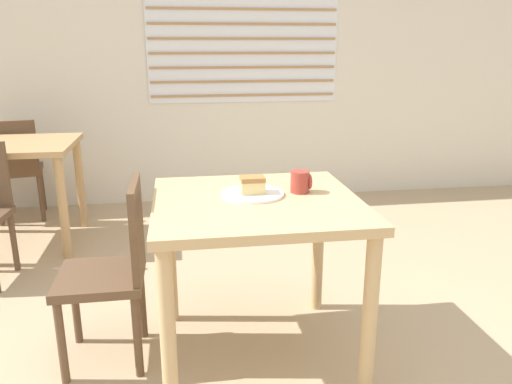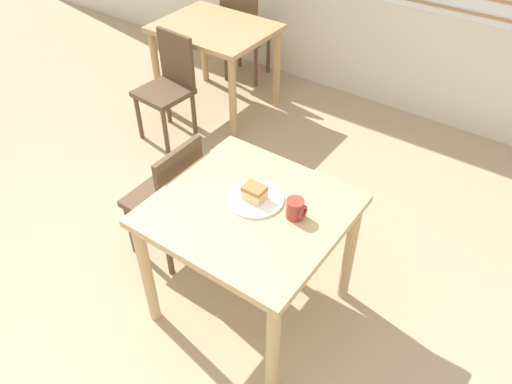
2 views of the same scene
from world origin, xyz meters
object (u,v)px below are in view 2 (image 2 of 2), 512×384
dining_table_near (250,225)px  chair_far_opposite (244,34)px  chair_near_window (170,197)px  coffee_mug (296,209)px  dining_table_far (215,40)px  plate (255,199)px  chair_far_corner (169,84)px  cake_slice (255,193)px

dining_table_near → chair_far_opposite: size_ratio=1.05×
chair_near_window → coffee_mug: size_ratio=8.58×
dining_table_far → chair_far_opposite: (-0.11, 0.54, -0.17)m
dining_table_near → chair_far_opposite: bearing=127.0°
plate → coffee_mug: coffee_mug is taller
dining_table_near → chair_near_window: size_ratio=1.05×
chair_far_corner → chair_far_opposite: 1.09m
chair_near_window → coffee_mug: coffee_mug is taller
chair_far_corner → cake_slice: cake_slice is taller
dining_table_far → coffee_mug: (1.70, -1.51, 0.18)m
chair_far_opposite → chair_far_corner: bearing=81.9°
chair_near_window → chair_far_opposite: 2.28m
dining_table_far → chair_far_opposite: size_ratio=1.10×
chair_near_window → chair_far_opposite: size_ratio=1.00×
cake_slice → coffee_mug: coffee_mug is taller
dining_table_near → chair_near_window: (-0.62, 0.07, -0.19)m
plate → coffee_mug: (0.22, 0.01, 0.04)m
dining_table_far → chair_far_opposite: bearing=101.5°
chair_far_opposite → coffee_mug: coffee_mug is taller
dining_table_near → coffee_mug: size_ratio=9.04×
dining_table_far → chair_far_corner: chair_far_corner is taller
chair_far_corner → chair_near_window: bearing=-42.7°
dining_table_far → plate: plate is taller
dining_table_near → cake_slice: bearing=101.0°
dining_table_far → plate: (1.48, -1.52, 0.14)m
dining_table_near → chair_near_window: chair_near_window is taller
chair_far_corner → plate: bearing=-28.7°
chair_far_corner → coffee_mug: size_ratio=8.58×
dining_table_near → chair_far_corner: chair_far_corner is taller
dining_table_near → cake_slice: size_ratio=8.40×
coffee_mug → cake_slice: bearing=-175.9°
dining_table_near → chair_near_window: 0.65m
dining_table_near → chair_far_corner: size_ratio=1.05×
cake_slice → coffee_mug: 0.22m
chair_far_opposite → dining_table_near: bearing=115.0°
cake_slice → chair_far_corner: bearing=147.0°
dining_table_near → cake_slice: cake_slice is taller
chair_far_opposite → plate: (1.59, -2.07, 0.31)m
chair_far_corner → plate: (1.52, -0.98, 0.31)m
dining_table_far → coffee_mug: bearing=-41.7°
chair_near_window → coffee_mug: (0.83, -0.00, 0.35)m
dining_table_far → cake_slice: 2.14m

